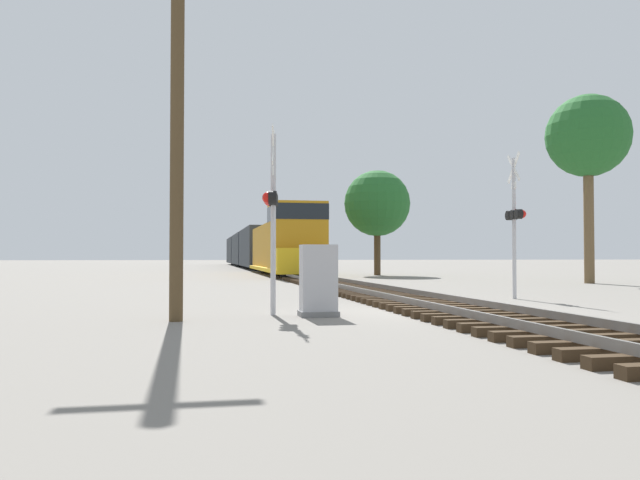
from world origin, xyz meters
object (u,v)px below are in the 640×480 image
object	(u,v)px
utility_pole	(177,118)
freight_train	(253,249)
crossing_signal_far	(515,217)
tree_far_right	(588,137)
tree_mid_background	(377,204)
crossing_signal_near	(272,205)
relay_cabinet	(318,281)

from	to	relation	value
utility_pole	freight_train	bearing A→B (deg)	83.63
crossing_signal_far	tree_far_right	world-z (taller)	tree_far_right
freight_train	tree_far_right	size ratio (longest dim) A/B	7.47
tree_far_right	tree_mid_background	bearing A→B (deg)	114.81
utility_pole	tree_far_right	xyz separation A→B (m)	(19.01, 14.24, 2.96)
utility_pole	tree_mid_background	size ratio (longest dim) A/B	1.11
crossing_signal_far	tree_mid_background	distance (m)	23.82
crossing_signal_near	tree_mid_background	size ratio (longest dim) A/B	0.59
tree_far_right	tree_mid_background	size ratio (longest dim) A/B	1.27
freight_train	tree_far_right	distance (m)	43.18
crossing_signal_near	crossing_signal_far	distance (m)	8.88
crossing_signal_near	utility_pole	world-z (taller)	utility_pole
freight_train	tree_far_right	bearing A→B (deg)	-72.56
tree_far_right	freight_train	bearing A→B (deg)	107.44
relay_cabinet	tree_far_right	size ratio (longest dim) A/B	0.17
tree_mid_background	utility_pole	bearing A→B (deg)	-113.67
crossing_signal_far	tree_far_right	xyz separation A→B (m)	(8.95, 9.40, 4.57)
crossing_signal_far	utility_pole	xyz separation A→B (m)	(-10.06, -4.85, 1.61)
freight_train	crossing_signal_far	bearing A→B (deg)	-85.57
freight_train	utility_pole	distance (m)	55.55
relay_cabinet	utility_pole	bearing A→B (deg)	-170.97
freight_train	tree_far_right	xyz separation A→B (m)	(12.85, -40.92, 5.02)
freight_train	relay_cabinet	world-z (taller)	freight_train
utility_pole	tree_mid_background	bearing A→B (deg)	66.33
relay_cabinet	tree_mid_background	bearing A→B (deg)	71.34
crossing_signal_far	relay_cabinet	xyz separation A→B (m)	(-7.04, -4.37, -1.75)
tree_far_right	tree_mid_background	xyz separation A→B (m)	(-6.55, 14.18, -2.16)
relay_cabinet	utility_pole	size ratio (longest dim) A/B	0.20
crossing_signal_far	freight_train	bearing A→B (deg)	9.76
crossing_signal_far	crossing_signal_near	bearing A→B (deg)	121.03
relay_cabinet	freight_train	bearing A→B (deg)	86.72
utility_pole	crossing_signal_far	bearing A→B (deg)	25.73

